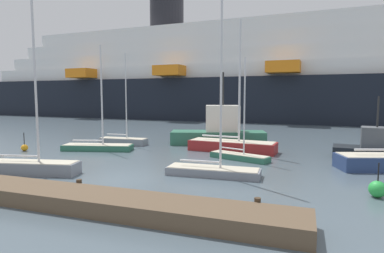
{
  "coord_description": "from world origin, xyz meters",
  "views": [
    {
      "loc": [
        9.36,
        -14.94,
        4.52
      ],
      "look_at": [
        0.0,
        11.96,
        1.74
      ],
      "focal_mm": 30.27,
      "sensor_mm": 36.0,
      "label": 1
    }
  ],
  "objects_px": {
    "sailboat_0": "(213,168)",
    "sailboat_7": "(123,140)",
    "channel_buoy_0": "(377,189)",
    "fishing_boat_2": "(379,149)",
    "sailboat_1": "(98,146)",
    "sailboat_2": "(32,165)",
    "fishing_boat_0": "(220,131)",
    "cruise_ship": "(288,77)",
    "sailboat_4": "(239,155)",
    "channel_buoy_1": "(24,148)",
    "sailboat_3": "(232,145)"
  },
  "relations": [
    {
      "from": "sailboat_0",
      "to": "channel_buoy_1",
      "type": "bearing_deg",
      "value": 168.19
    },
    {
      "from": "sailboat_0",
      "to": "sailboat_7",
      "type": "height_order",
      "value": "sailboat_0"
    },
    {
      "from": "sailboat_1",
      "to": "channel_buoy_0",
      "type": "height_order",
      "value": "sailboat_1"
    },
    {
      "from": "sailboat_2",
      "to": "channel_buoy_1",
      "type": "distance_m",
      "value": 8.82
    },
    {
      "from": "sailboat_0",
      "to": "fishing_boat_2",
      "type": "xyz_separation_m",
      "value": [
        9.79,
        8.18,
        0.31
      ]
    },
    {
      "from": "sailboat_0",
      "to": "sailboat_2",
      "type": "xyz_separation_m",
      "value": [
        -9.93,
        -3.03,
        0.05
      ]
    },
    {
      "from": "sailboat_2",
      "to": "sailboat_7",
      "type": "xyz_separation_m",
      "value": [
        -0.89,
        11.38,
        -0.09
      ]
    },
    {
      "from": "sailboat_1",
      "to": "fishing_boat_2",
      "type": "height_order",
      "value": "sailboat_1"
    },
    {
      "from": "sailboat_7",
      "to": "fishing_boat_2",
      "type": "height_order",
      "value": "sailboat_7"
    },
    {
      "from": "fishing_boat_0",
      "to": "channel_buoy_0",
      "type": "relative_size",
      "value": 5.74
    },
    {
      "from": "channel_buoy_0",
      "to": "fishing_boat_2",
      "type": "bearing_deg",
      "value": 78.82
    },
    {
      "from": "sailboat_4",
      "to": "cruise_ship",
      "type": "height_order",
      "value": "cruise_ship"
    },
    {
      "from": "sailboat_0",
      "to": "sailboat_1",
      "type": "relative_size",
      "value": 1.22
    },
    {
      "from": "cruise_ship",
      "to": "sailboat_3",
      "type": "bearing_deg",
      "value": -90.94
    },
    {
      "from": "sailboat_2",
      "to": "sailboat_4",
      "type": "xyz_separation_m",
      "value": [
        10.46,
        7.98,
        -0.17
      ]
    },
    {
      "from": "sailboat_0",
      "to": "fishing_boat_0",
      "type": "relative_size",
      "value": 1.15
    },
    {
      "from": "sailboat_1",
      "to": "sailboat_2",
      "type": "bearing_deg",
      "value": -95.59
    },
    {
      "from": "sailboat_4",
      "to": "channel_buoy_0",
      "type": "height_order",
      "value": "sailboat_4"
    },
    {
      "from": "sailboat_0",
      "to": "fishing_boat_2",
      "type": "distance_m",
      "value": 12.76
    },
    {
      "from": "fishing_boat_2",
      "to": "channel_buoy_1",
      "type": "bearing_deg",
      "value": 17.72
    },
    {
      "from": "sailboat_2",
      "to": "sailboat_4",
      "type": "height_order",
      "value": "sailboat_2"
    },
    {
      "from": "sailboat_1",
      "to": "sailboat_3",
      "type": "xyz_separation_m",
      "value": [
        10.52,
        3.09,
        0.15
      ]
    },
    {
      "from": "sailboat_3",
      "to": "cruise_ship",
      "type": "bearing_deg",
      "value": 90.99
    },
    {
      "from": "sailboat_0",
      "to": "sailboat_7",
      "type": "xyz_separation_m",
      "value": [
        -10.81,
        8.35,
        -0.04
      ]
    },
    {
      "from": "fishing_boat_0",
      "to": "channel_buoy_0",
      "type": "bearing_deg",
      "value": -66.4
    },
    {
      "from": "sailboat_2",
      "to": "sailboat_3",
      "type": "bearing_deg",
      "value": 37.58
    },
    {
      "from": "fishing_boat_2",
      "to": "cruise_ship",
      "type": "distance_m",
      "value": 37.37
    },
    {
      "from": "sailboat_1",
      "to": "fishing_boat_2",
      "type": "distance_m",
      "value": 21.22
    },
    {
      "from": "sailboat_7",
      "to": "channel_buoy_0",
      "type": "relative_size",
      "value": 5.29
    },
    {
      "from": "sailboat_7",
      "to": "cruise_ship",
      "type": "bearing_deg",
      "value": 67.29
    },
    {
      "from": "sailboat_2",
      "to": "fishing_boat_0",
      "type": "relative_size",
      "value": 1.08
    },
    {
      "from": "sailboat_0",
      "to": "cruise_ship",
      "type": "xyz_separation_m",
      "value": [
        1.83,
        44.01,
        7.3
      ]
    },
    {
      "from": "sailboat_2",
      "to": "fishing_boat_0",
      "type": "height_order",
      "value": "sailboat_2"
    },
    {
      "from": "sailboat_3",
      "to": "fishing_boat_2",
      "type": "distance_m",
      "value": 10.45
    },
    {
      "from": "sailboat_1",
      "to": "sailboat_4",
      "type": "height_order",
      "value": "sailboat_1"
    },
    {
      "from": "channel_buoy_0",
      "to": "sailboat_0",
      "type": "bearing_deg",
      "value": 170.34
    },
    {
      "from": "sailboat_7",
      "to": "channel_buoy_0",
      "type": "height_order",
      "value": "sailboat_7"
    },
    {
      "from": "sailboat_1",
      "to": "fishing_boat_0",
      "type": "relative_size",
      "value": 0.95
    },
    {
      "from": "sailboat_1",
      "to": "sailboat_2",
      "type": "xyz_separation_m",
      "value": [
        1.25,
        -8.0,
        0.11
      ]
    },
    {
      "from": "sailboat_3",
      "to": "sailboat_4",
      "type": "bearing_deg",
      "value": -64.06
    },
    {
      "from": "sailboat_7",
      "to": "fishing_boat_2",
      "type": "xyz_separation_m",
      "value": [
        20.61,
        -0.17,
        0.35
      ]
    },
    {
      "from": "fishing_boat_0",
      "to": "channel_buoy_0",
      "type": "height_order",
      "value": "fishing_boat_0"
    },
    {
      "from": "sailboat_7",
      "to": "channel_buoy_0",
      "type": "bearing_deg",
      "value": -30.56
    },
    {
      "from": "fishing_boat_0",
      "to": "fishing_boat_2",
      "type": "relative_size",
      "value": 1.41
    },
    {
      "from": "sailboat_0",
      "to": "channel_buoy_0",
      "type": "distance_m",
      "value": 8.02
    },
    {
      "from": "fishing_boat_0",
      "to": "cruise_ship",
      "type": "height_order",
      "value": "cruise_ship"
    },
    {
      "from": "sailboat_1",
      "to": "fishing_boat_0",
      "type": "height_order",
      "value": "sailboat_1"
    },
    {
      "from": "fishing_boat_0",
      "to": "channel_buoy_1",
      "type": "bearing_deg",
      "value": -163.22
    },
    {
      "from": "channel_buoy_1",
      "to": "cruise_ship",
      "type": "bearing_deg",
      "value": 65.94
    },
    {
      "from": "sailboat_7",
      "to": "channel_buoy_0",
      "type": "xyz_separation_m",
      "value": [
        18.72,
        -9.69,
        -0.03
      ]
    }
  ]
}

